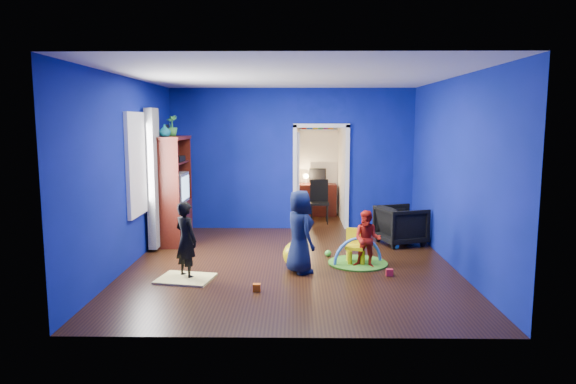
{
  "coord_description": "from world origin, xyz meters",
  "views": [
    {
      "loc": [
        0.06,
        -7.82,
        2.23
      ],
      "look_at": [
        -0.05,
        0.4,
        1.09
      ],
      "focal_mm": 32.0,
      "sensor_mm": 36.0,
      "label": 1
    }
  ],
  "objects_px": {
    "toddler_red": "(367,239)",
    "folding_chair": "(319,202)",
    "play_mat": "(358,263)",
    "study_desk": "(318,200)",
    "vase": "(165,130)",
    "crt_tv": "(173,188)",
    "kid_chair": "(356,248)",
    "tv_armoire": "(171,190)",
    "hopper_ball": "(296,254)",
    "armchair": "(401,225)",
    "child_navy": "(300,232)",
    "child_black": "(186,240)"
  },
  "relations": [
    {
      "from": "toddler_red",
      "to": "hopper_ball",
      "type": "xyz_separation_m",
      "value": [
        -1.08,
        -0.01,
        -0.24
      ]
    },
    {
      "from": "toddler_red",
      "to": "folding_chair",
      "type": "bearing_deg",
      "value": 116.29
    },
    {
      "from": "play_mat",
      "to": "crt_tv",
      "type": "bearing_deg",
      "value": 156.24
    },
    {
      "from": "vase",
      "to": "play_mat",
      "type": "bearing_deg",
      "value": -18.95
    },
    {
      "from": "vase",
      "to": "study_desk",
      "type": "distance_m",
      "value": 4.51
    },
    {
      "from": "toddler_red",
      "to": "crt_tv",
      "type": "height_order",
      "value": "crt_tv"
    },
    {
      "from": "toddler_red",
      "to": "play_mat",
      "type": "height_order",
      "value": "toddler_red"
    },
    {
      "from": "kid_chair",
      "to": "play_mat",
      "type": "relative_size",
      "value": 0.54
    },
    {
      "from": "child_black",
      "to": "crt_tv",
      "type": "relative_size",
      "value": 1.58
    },
    {
      "from": "armchair",
      "to": "toddler_red",
      "type": "xyz_separation_m",
      "value": [
        -0.83,
        -1.53,
        0.09
      ]
    },
    {
      "from": "crt_tv",
      "to": "kid_chair",
      "type": "xyz_separation_m",
      "value": [
        3.2,
        -1.43,
        -0.77
      ]
    },
    {
      "from": "hopper_ball",
      "to": "study_desk",
      "type": "distance_m",
      "value": 4.46
    },
    {
      "from": "armchair",
      "to": "kid_chair",
      "type": "distance_m",
      "value": 1.65
    },
    {
      "from": "folding_chair",
      "to": "vase",
      "type": "bearing_deg",
      "value": -142.97
    },
    {
      "from": "toddler_red",
      "to": "study_desk",
      "type": "height_order",
      "value": "toddler_red"
    },
    {
      "from": "child_navy",
      "to": "vase",
      "type": "distance_m",
      "value": 3.19
    },
    {
      "from": "child_black",
      "to": "kid_chair",
      "type": "relative_size",
      "value": 2.21
    },
    {
      "from": "armchair",
      "to": "crt_tv",
      "type": "height_order",
      "value": "crt_tv"
    },
    {
      "from": "child_black",
      "to": "tv_armoire",
      "type": "bearing_deg",
      "value": -29.42
    },
    {
      "from": "play_mat",
      "to": "study_desk",
      "type": "height_order",
      "value": "study_desk"
    },
    {
      "from": "hopper_ball",
      "to": "play_mat",
      "type": "bearing_deg",
      "value": 12.46
    },
    {
      "from": "child_black",
      "to": "study_desk",
      "type": "bearing_deg",
      "value": -70.83
    },
    {
      "from": "hopper_ball",
      "to": "folding_chair",
      "type": "height_order",
      "value": "folding_chair"
    },
    {
      "from": "toddler_red",
      "to": "child_navy",
      "type": "bearing_deg",
      "value": -148.91
    },
    {
      "from": "tv_armoire",
      "to": "hopper_ball",
      "type": "xyz_separation_m",
      "value": [
        2.3,
        -1.64,
        -0.78
      ]
    },
    {
      "from": "toddler_red",
      "to": "hopper_ball",
      "type": "height_order",
      "value": "toddler_red"
    },
    {
      "from": "hopper_ball",
      "to": "kid_chair",
      "type": "bearing_deg",
      "value": 12.71
    },
    {
      "from": "play_mat",
      "to": "folding_chair",
      "type": "xyz_separation_m",
      "value": [
        -0.46,
        3.25,
        0.45
      ]
    },
    {
      "from": "armchair",
      "to": "study_desk",
      "type": "relative_size",
      "value": 0.88
    },
    {
      "from": "hopper_ball",
      "to": "vase",
      "type": "bearing_deg",
      "value": 149.83
    },
    {
      "from": "kid_chair",
      "to": "study_desk",
      "type": "xyz_separation_m",
      "value": [
        -0.42,
        4.22,
        0.12
      ]
    },
    {
      "from": "folding_chair",
      "to": "armchair",
      "type": "bearing_deg",
      "value": -54.09
    },
    {
      "from": "vase",
      "to": "hopper_ball",
      "type": "distance_m",
      "value": 3.25
    },
    {
      "from": "play_mat",
      "to": "study_desk",
      "type": "bearing_deg",
      "value": 96.17
    },
    {
      "from": "vase",
      "to": "play_mat",
      "type": "distance_m",
      "value": 4.03
    },
    {
      "from": "tv_armoire",
      "to": "folding_chair",
      "type": "xyz_separation_m",
      "value": [
        2.82,
        1.83,
        -0.52
      ]
    },
    {
      "from": "child_black",
      "to": "crt_tv",
      "type": "xyz_separation_m",
      "value": [
        -0.69,
        2.17,
        0.47
      ]
    },
    {
      "from": "crt_tv",
      "to": "hopper_ball",
      "type": "relative_size",
      "value": 1.71
    },
    {
      "from": "child_black",
      "to": "folding_chair",
      "type": "relative_size",
      "value": 1.2
    },
    {
      "from": "tv_armoire",
      "to": "folding_chair",
      "type": "bearing_deg",
      "value": 32.94
    },
    {
      "from": "child_navy",
      "to": "crt_tv",
      "type": "xyz_separation_m",
      "value": [
        -2.31,
        1.89,
        0.4
      ]
    },
    {
      "from": "tv_armoire",
      "to": "hopper_ball",
      "type": "distance_m",
      "value": 2.93
    },
    {
      "from": "child_black",
      "to": "hopper_ball",
      "type": "bearing_deg",
      "value": -119.26
    },
    {
      "from": "play_mat",
      "to": "folding_chair",
      "type": "distance_m",
      "value": 3.31
    },
    {
      "from": "toddler_red",
      "to": "folding_chair",
      "type": "distance_m",
      "value": 3.5
    },
    {
      "from": "tv_armoire",
      "to": "kid_chair",
      "type": "height_order",
      "value": "tv_armoire"
    },
    {
      "from": "armchair",
      "to": "tv_armoire",
      "type": "height_order",
      "value": "tv_armoire"
    },
    {
      "from": "armchair",
      "to": "child_black",
      "type": "distance_m",
      "value": 4.06
    },
    {
      "from": "study_desk",
      "to": "vase",
      "type": "bearing_deg",
      "value": -132.41
    },
    {
      "from": "hopper_ball",
      "to": "study_desk",
      "type": "xyz_separation_m",
      "value": [
        0.52,
        4.43,
        0.17
      ]
    }
  ]
}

